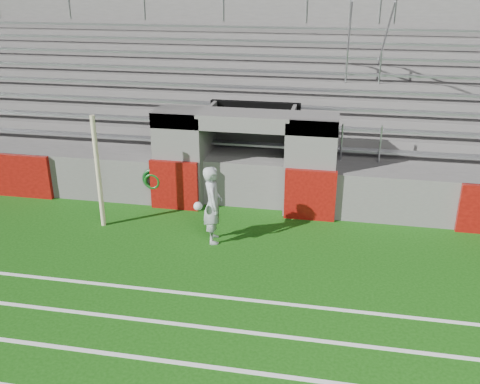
# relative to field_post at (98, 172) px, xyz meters

# --- Properties ---
(ground) EXTENTS (90.00, 90.00, 0.00)m
(ground) POSITION_rel_field_post_xyz_m (3.29, -1.63, -1.42)
(ground) COLOR #12450B
(ground) RESTS_ON ground
(field_post) EXTENTS (0.12, 0.12, 2.84)m
(field_post) POSITION_rel_field_post_xyz_m (0.00, 0.00, 0.00)
(field_post) COLOR beige
(field_post) RESTS_ON ground
(stadium_structure) EXTENTS (26.00, 8.48, 5.42)m
(stadium_structure) POSITION_rel_field_post_xyz_m (3.29, 6.34, 0.07)
(stadium_structure) COLOR #575553
(stadium_structure) RESTS_ON ground
(goalkeeper_with_ball) EXTENTS (0.68, 0.81, 1.87)m
(goalkeeper_with_ball) POSITION_rel_field_post_xyz_m (2.93, -0.31, -0.49)
(goalkeeper_with_ball) COLOR #A2A8AC
(goalkeeper_with_ball) RESTS_ON ground
(hose_coil) EXTENTS (0.59, 0.15, 0.59)m
(hose_coil) POSITION_rel_field_post_xyz_m (0.89, 1.31, -0.63)
(hose_coil) COLOR #0B3913
(hose_coil) RESTS_ON ground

